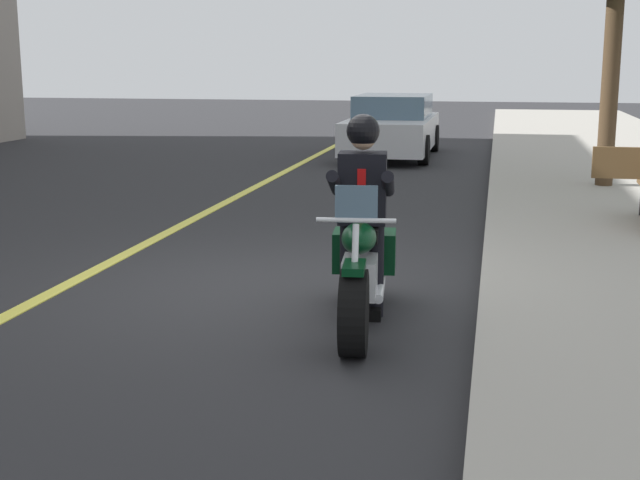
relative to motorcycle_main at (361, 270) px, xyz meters
name	(u,v)px	position (x,y,z in m)	size (l,w,h in m)	color
ground_plane	(270,289)	(-0.91, -1.03, -0.45)	(80.00, 80.00, 0.00)	#28282B
lane_center_stripe	(79,279)	(-0.91, -3.03, -0.45)	(60.00, 0.16, 0.01)	#E5DB4C
motorcycle_main	(361,270)	(0.00, 0.00, 0.00)	(2.22, 0.73, 1.26)	black
rider_main	(362,198)	(-0.19, -0.02, 0.58)	(0.66, 0.59, 1.74)	black
car_silver	(392,127)	(-12.96, -1.28, 0.24)	(4.60, 1.92, 1.40)	silver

